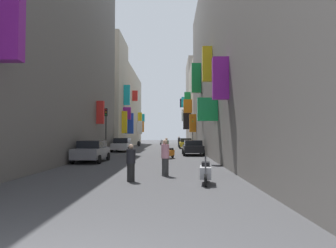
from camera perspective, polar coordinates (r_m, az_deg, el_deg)
The scene contains 21 objects.
ground_plane at distance 33.79m, azimuth -2.40°, elevation -5.45°, with size 140.00×140.00×0.00m, color #424244.
building_left_near at distance 22.43m, azimuth -26.59°, elevation 16.99°, with size 7.30×30.25×18.44m.
building_left_mid_b at distance 42.20m, azimuth -12.78°, elevation 5.95°, with size 7.22×7.91×15.75m.
building_left_mid_c at distance 55.23m, azimuth -9.51°, elevation 2.90°, with size 7.17×19.11×13.57m.
building_right_near at distance 24.58m, azimuth 15.73°, elevation 14.80°, with size 7.39×38.06×18.17m.
building_right_mid_a at distance 48.11m, azimuth 8.08°, elevation 3.59°, with size 7.40×11.49×13.48m.
building_right_mid_b at distance 59.13m, azimuth 6.73°, elevation 4.16°, with size 7.37×10.46×16.85m.
parked_car_silver at distance 33.52m, azimuth -9.15°, elevation -4.06°, with size 2.00×4.27×1.57m.
parked_car_yellow at distance 40.69m, azimuth 3.55°, elevation -3.81°, with size 1.89×3.94×1.45m.
parked_car_black at distance 27.54m, azimuth 4.96°, elevation -4.62°, with size 1.98×4.02×1.43m.
parked_car_grey at distance 21.31m, azimuth -14.97°, elevation -5.18°, with size 1.98×4.02×1.52m.
scooter_orange at distance 23.49m, azimuth 0.35°, elevation -5.78°, with size 0.80×1.84×1.13m.
scooter_white at distance 54.50m, azimuth -1.17°, elevation -3.71°, with size 0.78×1.85×1.13m.
scooter_silver at distance 11.62m, azimuth 7.52°, elevation -9.49°, with size 0.58×1.86×1.13m.
scooter_black at distance 48.81m, azimuth -5.79°, elevation -3.88°, with size 0.51×1.77×1.13m.
pedestrian_crossing at distance 13.63m, azimuth -0.55°, elevation -6.73°, with size 0.49×0.49×1.72m.
pedestrian_near_left at distance 25.38m, azimuth -0.30°, elevation -4.68°, with size 0.49×0.49×1.66m.
pedestrian_near_right at distance 12.15m, azimuth -7.39°, elevation -7.70°, with size 0.48×0.48×1.56m.
pedestrian_mid_street at distance 45.24m, azimuth 2.21°, elevation -3.56°, with size 0.42×0.42×1.66m.
traffic_light_near_corner at distance 28.73m, azimuth -12.25°, elevation 0.14°, with size 0.26×0.34×4.54m.
traffic_light_far_corner at distance 37.16m, azimuth 4.94°, elevation -0.62°, with size 0.26×0.34×4.31m.
Camera 1 is at (1.86, -3.68, 1.95)m, focal length 30.61 mm.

